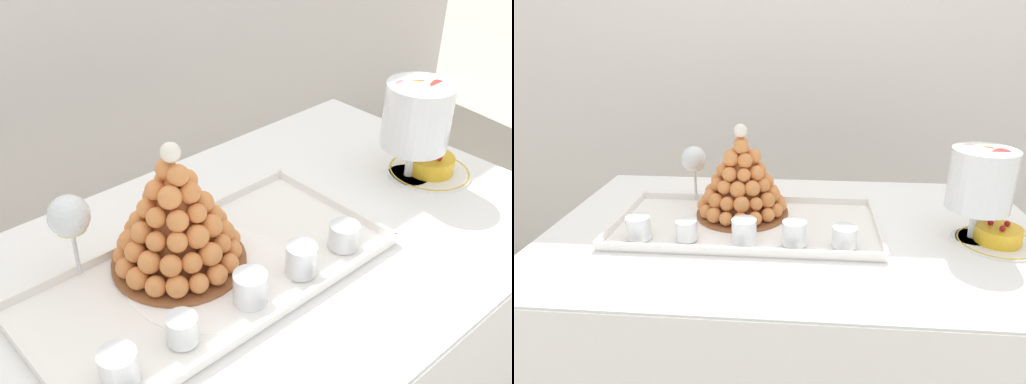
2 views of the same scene
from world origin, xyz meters
TOP-DOWN VIEW (x-y plane):
  - backdrop_wall at (0.00, 1.18)m, footprint 4.80×0.10m
  - buffet_table at (0.00, 0.00)m, footprint 1.28×0.78m
  - serving_tray at (-0.13, 0.00)m, footprint 0.68×0.34m
  - croquembouche at (-0.15, 0.06)m, footprint 0.25×0.25m
  - dessert_cup_left at (-0.38, -0.10)m, footprint 0.06×0.06m
  - dessert_cup_mid_left at (-0.26, -0.10)m, footprint 0.05×0.05m
  - dessert_cup_centre at (-0.12, -0.10)m, footprint 0.06×0.06m
  - dessert_cup_mid_right at (-0.00, -0.11)m, footprint 0.06×0.06m
  - dessert_cup_right at (0.12, -0.11)m, footprint 0.06×0.06m
  - macaron_goblet at (0.43, -0.03)m, footprint 0.15×0.15m
  - fruit_tart_plate at (0.49, -0.05)m, footprint 0.19×0.19m
  - wine_glass at (-0.30, 0.16)m, footprint 0.07×0.07m

SIDE VIEW (x-z plane):
  - buffet_table at x=0.00m, z-range 0.25..0.98m
  - serving_tray at x=-0.13m, z-range 0.72..0.74m
  - fruit_tart_plate at x=0.49m, z-range 0.71..0.77m
  - dessert_cup_mid_left at x=-0.26m, z-range 0.73..0.78m
  - dessert_cup_right at x=0.12m, z-range 0.73..0.78m
  - dessert_cup_left at x=-0.38m, z-range 0.73..0.79m
  - dessert_cup_centre at x=-0.12m, z-range 0.73..0.79m
  - dessert_cup_mid_right at x=0.00m, z-range 0.73..0.79m
  - croquembouche at x=-0.15m, z-range 0.70..0.95m
  - wine_glass at x=-0.30m, z-range 0.77..0.94m
  - macaron_goblet at x=0.43m, z-range 0.76..1.00m
  - backdrop_wall at x=0.00m, z-range 0.00..2.50m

